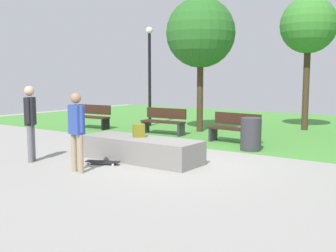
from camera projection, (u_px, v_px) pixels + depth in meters
name	position (u px, v px, depth m)	size (l,w,h in m)	color
ground_plane	(183.00, 162.00, 9.93)	(28.00, 28.00, 0.00)	gray
grass_lawn	(293.00, 127.00, 16.35)	(26.60, 12.14, 0.01)	#478C38
concrete_ledge	(140.00, 149.00, 10.03)	(3.10, 1.04, 0.56)	gray
backpack_on_ledge	(139.00, 131.00, 10.10)	(0.28, 0.20, 0.32)	olive
skater_performing_trick	(30.00, 117.00, 9.82)	(0.35, 0.38, 1.81)	slate
skater_watching	(77.00, 126.00, 8.72)	(0.43, 0.23, 1.70)	tan
skateboard_by_ledge	(103.00, 162.00, 9.61)	(0.81, 0.49, 0.08)	black
skateboard_spare	(95.00, 147.00, 11.54)	(0.82, 0.43, 0.08)	gold
park_bench_far_right	(235.00, 128.00, 12.56)	(1.63, 0.61, 0.91)	#331E14
park_bench_center_lawn	(164.00, 121.00, 14.43)	(1.63, 0.57, 0.91)	#331E14
park_bench_far_left	(92.00, 116.00, 16.05)	(1.63, 0.58, 0.91)	#331E14
tree_young_birch	(308.00, 26.00, 15.16)	(2.07, 2.07, 4.92)	#42301E
tree_broad_elm	(201.00, 33.00, 14.77)	(2.49, 2.49, 4.81)	#42301E
lamp_post	(150.00, 66.00, 16.60)	(0.28, 0.28, 3.97)	black
trash_bin	(251.00, 134.00, 11.34)	(0.57, 0.57, 0.91)	#333338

